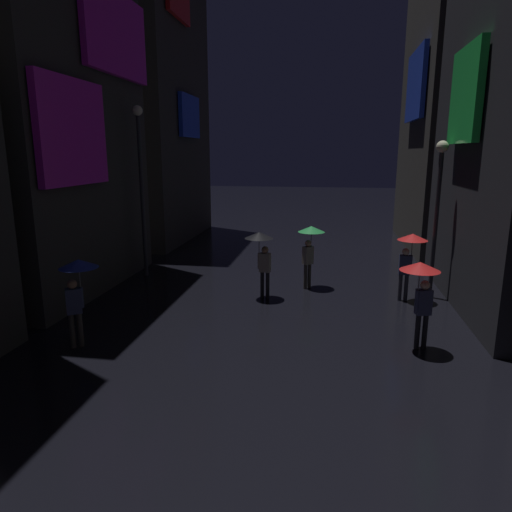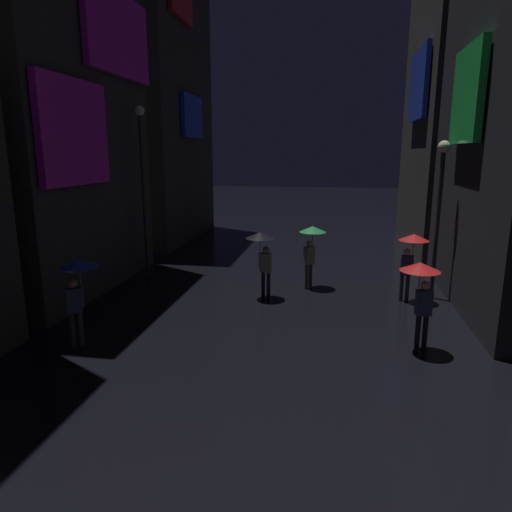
{
  "view_description": "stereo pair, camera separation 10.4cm",
  "coord_description": "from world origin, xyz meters",
  "px_view_note": "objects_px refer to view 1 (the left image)",
  "views": [
    {
      "loc": [
        1.74,
        -1.21,
        4.54
      ],
      "look_at": [
        0.0,
        9.56,
        2.05
      ],
      "focal_mm": 32.0,
      "sensor_mm": 36.0,
      "label": 1
    },
    {
      "loc": [
        1.84,
        -1.19,
        4.54
      ],
      "look_at": [
        0.0,
        9.56,
        2.05
      ],
      "focal_mm": 32.0,
      "sensor_mm": 36.0,
      "label": 2
    }
  ],
  "objects_px": {
    "streetlamp_right_far": "(438,200)",
    "streetlamp_left_far": "(141,174)",
    "pedestrian_far_right_green": "(310,240)",
    "pedestrian_midstreet_centre_blue": "(77,279)",
    "pedestrian_near_crossing_red": "(410,248)",
    "pedestrian_midstreet_left_black": "(261,246)",
    "pedestrian_foreground_left_red": "(421,281)"
  },
  "relations": [
    {
      "from": "streetlamp_left_far",
      "to": "pedestrian_midstreet_left_black",
      "type": "bearing_deg",
      "value": -22.99
    },
    {
      "from": "pedestrian_midstreet_left_black",
      "to": "streetlamp_left_far",
      "type": "distance_m",
      "value": 5.5
    },
    {
      "from": "streetlamp_right_far",
      "to": "pedestrian_midstreet_left_black",
      "type": "bearing_deg",
      "value": -170.52
    },
    {
      "from": "pedestrian_far_right_green",
      "to": "pedestrian_midstreet_centre_blue",
      "type": "height_order",
      "value": "same"
    },
    {
      "from": "pedestrian_midstreet_centre_blue",
      "to": "pedestrian_near_crossing_red",
      "type": "relative_size",
      "value": 1.0
    },
    {
      "from": "pedestrian_midstreet_centre_blue",
      "to": "streetlamp_left_far",
      "type": "xyz_separation_m",
      "value": [
        -1.01,
        6.35,
        2.11
      ]
    },
    {
      "from": "pedestrian_foreground_left_red",
      "to": "pedestrian_midstreet_centre_blue",
      "type": "relative_size",
      "value": 1.0
    },
    {
      "from": "pedestrian_foreground_left_red",
      "to": "pedestrian_midstreet_left_black",
      "type": "height_order",
      "value": "same"
    },
    {
      "from": "pedestrian_far_right_green",
      "to": "pedestrian_midstreet_left_black",
      "type": "height_order",
      "value": "same"
    },
    {
      "from": "pedestrian_foreground_left_red",
      "to": "pedestrian_near_crossing_red",
      "type": "xyz_separation_m",
      "value": [
        0.35,
        3.72,
        0.0
      ]
    },
    {
      "from": "pedestrian_far_right_green",
      "to": "streetlamp_left_far",
      "type": "bearing_deg",
      "value": 174.3
    },
    {
      "from": "streetlamp_right_far",
      "to": "streetlamp_left_far",
      "type": "xyz_separation_m",
      "value": [
        -10.0,
        1.09,
        0.68
      ]
    },
    {
      "from": "pedestrian_far_right_green",
      "to": "streetlamp_left_far",
      "type": "height_order",
      "value": "streetlamp_left_far"
    },
    {
      "from": "pedestrian_far_right_green",
      "to": "pedestrian_foreground_left_red",
      "type": "distance_m",
      "value": 5.4
    },
    {
      "from": "pedestrian_far_right_green",
      "to": "streetlamp_right_far",
      "type": "relative_size",
      "value": 0.43
    },
    {
      "from": "pedestrian_foreground_left_red",
      "to": "pedestrian_midstreet_centre_blue",
      "type": "xyz_separation_m",
      "value": [
        -7.86,
        -1.07,
        0.0
      ]
    },
    {
      "from": "pedestrian_midstreet_centre_blue",
      "to": "pedestrian_near_crossing_red",
      "type": "xyz_separation_m",
      "value": [
        8.21,
        4.79,
        0.0
      ]
    },
    {
      "from": "streetlamp_right_far",
      "to": "streetlamp_left_far",
      "type": "distance_m",
      "value": 10.08
    },
    {
      "from": "pedestrian_far_right_green",
      "to": "pedestrian_foreground_left_red",
      "type": "bearing_deg",
      "value": -59.7
    },
    {
      "from": "pedestrian_foreground_left_red",
      "to": "pedestrian_near_crossing_red",
      "type": "height_order",
      "value": "same"
    },
    {
      "from": "pedestrian_foreground_left_red",
      "to": "pedestrian_midstreet_centre_blue",
      "type": "distance_m",
      "value": 7.93
    },
    {
      "from": "pedestrian_midstreet_centre_blue",
      "to": "pedestrian_midstreet_left_black",
      "type": "xyz_separation_m",
      "value": [
        3.67,
        4.36,
        0.0
      ]
    },
    {
      "from": "pedestrian_midstreet_centre_blue",
      "to": "pedestrian_midstreet_left_black",
      "type": "bearing_deg",
      "value": 49.94
    },
    {
      "from": "pedestrian_foreground_left_red",
      "to": "streetlamp_right_far",
      "type": "distance_m",
      "value": 4.56
    },
    {
      "from": "pedestrian_midstreet_centre_blue",
      "to": "pedestrian_near_crossing_red",
      "type": "bearing_deg",
      "value": 30.27
    },
    {
      "from": "pedestrian_foreground_left_red",
      "to": "pedestrian_near_crossing_red",
      "type": "relative_size",
      "value": 1.0
    },
    {
      "from": "pedestrian_far_right_green",
      "to": "pedestrian_midstreet_centre_blue",
      "type": "relative_size",
      "value": 1.0
    },
    {
      "from": "pedestrian_midstreet_left_black",
      "to": "streetlamp_right_far",
      "type": "bearing_deg",
      "value": 9.48
    },
    {
      "from": "pedestrian_midstreet_left_black",
      "to": "pedestrian_foreground_left_red",
      "type": "bearing_deg",
      "value": -38.15
    },
    {
      "from": "pedestrian_far_right_green",
      "to": "pedestrian_near_crossing_red",
      "type": "bearing_deg",
      "value": -17.03
    },
    {
      "from": "pedestrian_far_right_green",
      "to": "pedestrian_near_crossing_red",
      "type": "distance_m",
      "value": 3.22
    },
    {
      "from": "pedestrian_far_right_green",
      "to": "streetlamp_right_far",
      "type": "bearing_deg",
      "value": -7.11
    }
  ]
}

